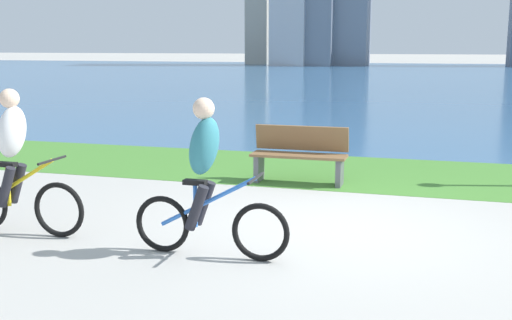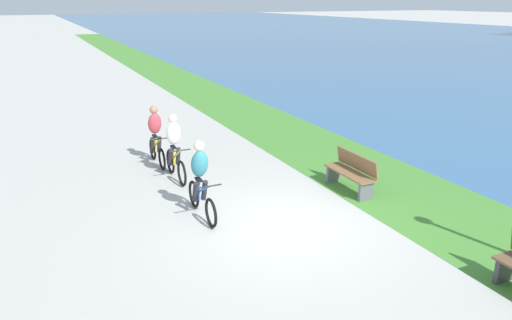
{
  "view_description": "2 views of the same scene",
  "coord_description": "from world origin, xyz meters",
  "px_view_note": "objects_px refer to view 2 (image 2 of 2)",
  "views": [
    {
      "loc": [
        1.02,
        -7.17,
        2.16
      ],
      "look_at": [
        -0.97,
        -0.28,
        0.83
      ],
      "focal_mm": 43.72,
      "sensor_mm": 36.0,
      "label": 1
    },
    {
      "loc": [
        7.65,
        -4.29,
        4.35
      ],
      "look_at": [
        -1.29,
        -0.04,
        1.02
      ],
      "focal_mm": 33.62,
      "sensor_mm": 36.0,
      "label": 2
    }
  ],
  "objects_px": {
    "cyclist_lead": "(200,179)",
    "cyclist_trailing": "(174,147)",
    "cyclist_distant_rear": "(156,135)",
    "bench_far_along_path": "(351,173)"
  },
  "relations": [
    {
      "from": "cyclist_lead",
      "to": "bench_far_along_path",
      "type": "xyz_separation_m",
      "value": [
        0.18,
        3.69,
        -0.38
      ]
    },
    {
      "from": "cyclist_distant_rear",
      "to": "bench_far_along_path",
      "type": "height_order",
      "value": "cyclist_distant_rear"
    },
    {
      "from": "cyclist_lead",
      "to": "cyclist_distant_rear",
      "type": "relative_size",
      "value": 1.02
    },
    {
      "from": "cyclist_lead",
      "to": "cyclist_trailing",
      "type": "relative_size",
      "value": 1.0
    },
    {
      "from": "cyclist_distant_rear",
      "to": "bench_far_along_path",
      "type": "bearing_deg",
      "value": 43.44
    },
    {
      "from": "cyclist_lead",
      "to": "cyclist_distant_rear",
      "type": "xyz_separation_m",
      "value": [
        -3.72,
        0.0,
        -0.0
      ]
    },
    {
      "from": "cyclist_distant_rear",
      "to": "bench_far_along_path",
      "type": "relative_size",
      "value": 1.1
    },
    {
      "from": "cyclist_lead",
      "to": "cyclist_distant_rear",
      "type": "bearing_deg",
      "value": 180.0
    },
    {
      "from": "cyclist_lead",
      "to": "cyclist_trailing",
      "type": "height_order",
      "value": "cyclist_trailing"
    },
    {
      "from": "cyclist_trailing",
      "to": "cyclist_distant_rear",
      "type": "height_order",
      "value": "cyclist_trailing"
    }
  ]
}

